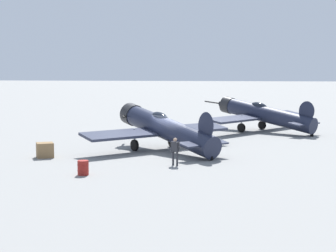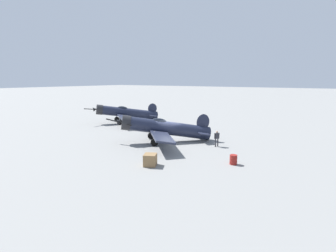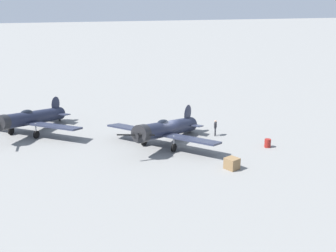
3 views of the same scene
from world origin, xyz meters
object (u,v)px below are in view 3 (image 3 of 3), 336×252
at_px(fuel_drum, 268,143).
at_px(equipment_crate, 232,163).
at_px(airplane_mid_apron, 30,118).
at_px(ground_crew_mechanic, 215,126).
at_px(airplane_foreground, 165,129).

bearing_deg(fuel_drum, equipment_crate, 126.74).
distance_m(airplane_mid_apron, ground_crew_mechanic, 19.30).
relative_size(airplane_mid_apron, fuel_drum, 13.68).
bearing_deg(ground_crew_mechanic, equipment_crate, 106.95).
height_order(airplane_mid_apron, ground_crew_mechanic, airplane_mid_apron).
bearing_deg(equipment_crate, airplane_foreground, 27.50).
height_order(airplane_foreground, airplane_mid_apron, airplane_foreground).
xyz_separation_m(airplane_foreground, ground_crew_mechanic, (1.45, -5.74, -0.59)).
bearing_deg(airplane_mid_apron, ground_crew_mechanic, 109.57).
distance_m(ground_crew_mechanic, equipment_crate, 8.97).
bearing_deg(fuel_drum, ground_crew_mechanic, 37.21).
bearing_deg(ground_crew_mechanic, fuel_drum, 156.72).
relative_size(airplane_foreground, fuel_drum, 12.36).
relative_size(ground_crew_mechanic, fuel_drum, 2.08).
xyz_separation_m(equipment_crate, fuel_drum, (4.09, -5.48, -0.08)).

